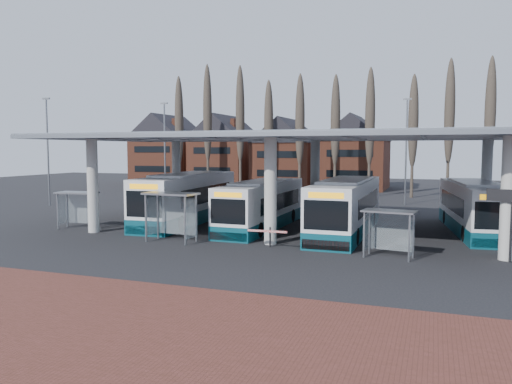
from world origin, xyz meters
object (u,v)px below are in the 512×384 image
(bus_3, at_px, (473,208))
(shelter_0, at_px, (78,202))
(shelter_1, at_px, (172,206))
(shelter_2, at_px, (389,223))
(bus_0, at_px, (188,199))
(bus_1, at_px, (262,205))
(bus_2, at_px, (347,208))

(bus_3, relative_size, shelter_0, 4.31)
(shelter_0, height_order, shelter_1, shelter_1)
(bus_3, xyz_separation_m, shelter_2, (-4.44, -9.68, 0.16))
(bus_0, relative_size, bus_1, 1.13)
(bus_2, distance_m, shelter_2, 7.21)
(bus_1, relative_size, shelter_0, 4.14)
(bus_3, bearing_deg, shelter_1, -157.68)
(bus_0, relative_size, bus_3, 1.08)
(bus_0, height_order, bus_1, bus_0)
(bus_1, height_order, bus_2, bus_2)
(bus_0, distance_m, bus_1, 6.10)
(shelter_0, bearing_deg, shelter_2, -12.90)
(bus_2, xyz_separation_m, bus_3, (7.63, 3.22, -0.08))
(bus_1, bearing_deg, bus_0, 173.70)
(shelter_0, bearing_deg, bus_0, 36.83)
(bus_0, xyz_separation_m, shelter_0, (-5.56, -5.27, 0.11))
(bus_0, bearing_deg, bus_1, -10.36)
(bus_0, xyz_separation_m, bus_2, (11.85, -1.07, -0.06))
(bus_1, xyz_separation_m, shelter_2, (8.99, -6.79, 0.19))
(bus_2, bearing_deg, bus_3, 23.13)
(shelter_1, bearing_deg, bus_1, 67.19)
(bus_2, bearing_deg, bus_1, 176.97)
(bus_3, distance_m, shelter_2, 10.65)
(bus_0, distance_m, shelter_0, 7.66)
(bus_0, height_order, shelter_2, bus_0)
(shelter_1, bearing_deg, bus_2, 38.18)
(bus_3, distance_m, shelter_1, 19.20)
(bus_1, relative_size, shelter_1, 3.68)
(bus_1, height_order, shelter_2, bus_1)
(bus_1, distance_m, bus_3, 13.73)
(bus_0, xyz_separation_m, shelter_1, (2.79, -7.33, 0.38))
(bus_2, bearing_deg, bus_0, 175.06)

